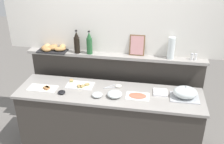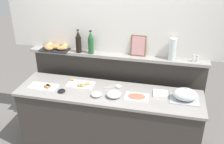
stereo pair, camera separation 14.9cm
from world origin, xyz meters
name	(u,v)px [view 1 (the left image)]	position (x,y,z in m)	size (l,w,h in m)	color
ground_plane	(116,123)	(0.00, 0.60, 0.00)	(12.00, 12.00, 0.00)	slate
buffet_counter	(109,122)	(0.00, 0.00, 0.47)	(2.33, 0.62, 0.94)	#3D3833
back_ledge_unit	(115,91)	(0.00, 0.48, 0.67)	(2.41, 0.22, 1.28)	#3D3833
upper_wall_panel	(116,3)	(0.00, 0.51, 1.94)	(3.01, 0.08, 1.32)	white
sandwich_platter_side	(80,85)	(-0.40, 0.10, 0.95)	(0.35, 0.21, 0.04)	white
sandwich_platter_front	(43,88)	(-0.84, -0.06, 0.95)	(0.37, 0.18, 0.04)	white
cold_cuts_platter	(138,96)	(0.36, -0.05, 0.95)	(0.28, 0.19, 0.02)	white
serving_cloche	(185,93)	(0.92, 0.02, 1.01)	(0.34, 0.24, 0.17)	#B7BABF
glass_bowl_large	(115,94)	(0.09, -0.09, 0.97)	(0.18, 0.18, 0.07)	silver
glass_bowl_medium	(97,95)	(-0.12, -0.13, 0.96)	(0.13, 0.13, 0.05)	silver
condiment_bowl_dark	(62,92)	(-0.57, -0.13, 0.96)	(0.09, 0.09, 0.03)	black
condiment_bowl_teal	(118,86)	(0.10, 0.15, 0.95)	(0.08, 0.08, 0.03)	silver
serving_tongs	(110,87)	(-0.01, 0.12, 0.94)	(0.18, 0.13, 0.01)	#B7BABF
napkin_stack	(160,92)	(0.63, 0.09, 0.95)	(0.17, 0.17, 0.02)	white
wine_bottle_green	(89,44)	(-0.33, 0.38, 1.42)	(0.08, 0.08, 0.32)	#23562D
wine_bottle_dark	(77,43)	(-0.50, 0.38, 1.42)	(0.08, 0.08, 0.32)	black
salt_shaker	(192,57)	(1.00, 0.41, 1.32)	(0.03, 0.03, 0.09)	white
pepper_shaker	(196,57)	(1.04, 0.41, 1.32)	(0.03, 0.03, 0.09)	white
bread_basket	(53,48)	(-0.85, 0.40, 1.32)	(0.40, 0.28, 0.08)	black
framed_picture	(137,45)	(0.29, 0.45, 1.41)	(0.20, 0.06, 0.27)	brown
water_carafe	(171,48)	(0.73, 0.41, 1.42)	(0.09, 0.09, 0.28)	silver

